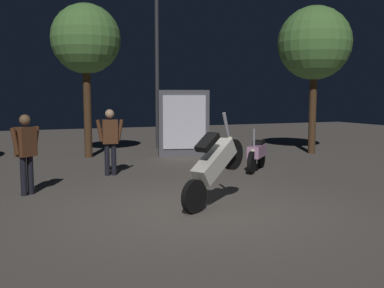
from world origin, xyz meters
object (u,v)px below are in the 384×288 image
object	(u,v)px
streetlamp_near	(157,49)
kiosk_billboard	(183,123)
person_rider_beside	(110,136)
motorcycle_pink_parked_right	(257,154)
motorcycle_white_foreground	(214,164)
person_bystander_far	(26,148)

from	to	relation	value
streetlamp_near	kiosk_billboard	size ratio (longest dim) A/B	2.73
person_rider_beside	motorcycle_pink_parked_right	bearing A→B (deg)	-95.66
person_rider_beside	kiosk_billboard	distance (m)	3.96
motorcycle_white_foreground	person_bystander_far	distance (m)	3.71
person_rider_beside	kiosk_billboard	world-z (taller)	kiosk_billboard
motorcycle_white_foreground	motorcycle_pink_parked_right	distance (m)	4.06
motorcycle_pink_parked_right	streetlamp_near	distance (m)	6.54
person_bystander_far	kiosk_billboard	distance (m)	6.46
streetlamp_near	person_rider_beside	bearing A→B (deg)	-119.76
motorcycle_white_foreground	kiosk_billboard	xyz separation A→B (m)	(1.97, 6.44, 0.31)
person_rider_beside	streetlamp_near	xyz separation A→B (m)	(2.82, 4.93, 2.63)
motorcycle_pink_parked_right	streetlamp_near	xyz separation A→B (m)	(-0.82, 5.67, 3.14)
motorcycle_white_foreground	kiosk_billboard	bearing A→B (deg)	44.74
motorcycle_white_foreground	person_bystander_far	world-z (taller)	motorcycle_white_foreground
motorcycle_pink_parked_right	person_rider_beside	xyz separation A→B (m)	(-3.64, 0.74, 0.51)
motorcycle_pink_parked_right	kiosk_billboard	world-z (taller)	kiosk_billboard
motorcycle_white_foreground	streetlamp_near	distance (m)	9.35
motorcycle_pink_parked_right	kiosk_billboard	bearing A→B (deg)	-124.83
person_bystander_far	kiosk_billboard	size ratio (longest dim) A/B	0.75
streetlamp_near	person_bystander_far	bearing A→B (deg)	-126.51
kiosk_billboard	motorcycle_white_foreground	bearing A→B (deg)	87.48
streetlamp_near	kiosk_billboard	bearing A→B (deg)	-87.00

